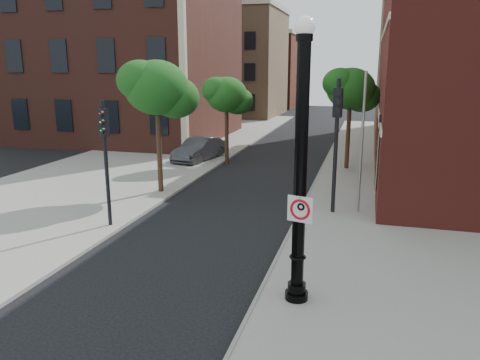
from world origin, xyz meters
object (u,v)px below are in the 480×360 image
(lamppost, at_px, (300,181))
(traffic_signal_left, at_px, (105,144))
(traffic_signal_right, at_px, (337,125))
(parked_car, at_px, (199,149))
(no_parking_sign, at_px, (300,209))

(lamppost, relative_size, traffic_signal_left, 1.48)
(lamppost, xyz_separation_m, traffic_signal_right, (0.30, 7.60, 0.43))
(parked_car, height_order, traffic_signal_right, traffic_signal_right)
(lamppost, bearing_deg, parked_car, 117.80)
(traffic_signal_left, bearing_deg, traffic_signal_right, 42.04)
(traffic_signal_left, height_order, traffic_signal_right, traffic_signal_right)
(parked_car, distance_m, traffic_signal_left, 12.99)
(no_parking_sign, bearing_deg, traffic_signal_right, 102.56)
(traffic_signal_right, bearing_deg, no_parking_sign, -87.38)
(parked_car, bearing_deg, traffic_signal_right, -35.26)
(no_parking_sign, height_order, traffic_signal_left, traffic_signal_left)
(no_parking_sign, xyz_separation_m, traffic_signal_left, (-7.57, 3.95, 0.61))
(lamppost, distance_m, parked_car, 18.81)
(no_parking_sign, height_order, traffic_signal_right, traffic_signal_right)
(parked_car, xyz_separation_m, traffic_signal_left, (1.17, -12.71, 2.42))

